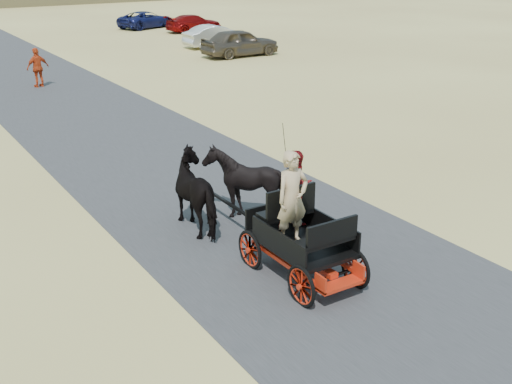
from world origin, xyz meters
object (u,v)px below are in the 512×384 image
horse_left (201,192)px  pedestrian (38,68)px  car_c (194,23)px  horse_right (243,183)px  carriage (301,259)px  car_b (216,36)px  car_d (146,20)px  car_a (240,42)px

horse_left → pedestrian: pedestrian is taller
car_c → horse_right: bearing=153.3°
horse_right → car_c: 33.98m
carriage → horse_left: bearing=100.4°
horse_right → car_b: horse_right is taller
car_b → horse_right: bearing=150.9°
pedestrian → horse_left: bearing=74.4°
car_b → car_c: bearing=-18.3°
horse_left → car_b: (13.42, 23.44, -0.18)m
carriage → car_d: car_d is taller
horse_left → car_b: horse_left is taller
horse_left → pedestrian: bearing=-93.4°
horse_right → car_d: 36.80m
pedestrian → car_c: size_ratio=0.42×
horse_right → car_b: (12.32, 23.44, -0.18)m
carriage → horse_left: (-0.55, 3.00, 0.49)m
horse_left → car_b: size_ratio=0.50×
pedestrian → car_d: 21.41m
car_a → car_c: bearing=-14.9°
horse_right → car_a: bearing=-120.9°
horse_right → pedestrian: size_ratio=0.98×
pedestrian → carriage: bearing=76.5°
car_d → car_b: bearing=159.0°
car_a → car_b: (0.53, 3.72, -0.10)m
carriage → pedestrian: pedestrian is taller
car_a → car_d: size_ratio=1.01×
pedestrian → car_c: (14.61, 13.43, -0.26)m
car_b → car_d: bearing=-2.2°
carriage → car_a: (12.33, 22.72, 0.40)m
horse_left → car_a: bearing=-123.2°
car_b → car_d: 11.18m
car_a → car_b: 3.76m
carriage → car_d: 39.81m
pedestrian → car_a: size_ratio=0.39×
car_b → car_d: (0.18, 11.17, -0.05)m
horse_left → car_a: size_ratio=0.45×
horse_right → car_c: size_ratio=0.41×
car_d → horse_right: bearing=140.1°
horse_left → horse_right: bearing=-180.0°
horse_right → car_c: (14.54, 30.71, -0.25)m
car_b → horse_left: bearing=148.9°
horse_left → car_d: 37.19m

